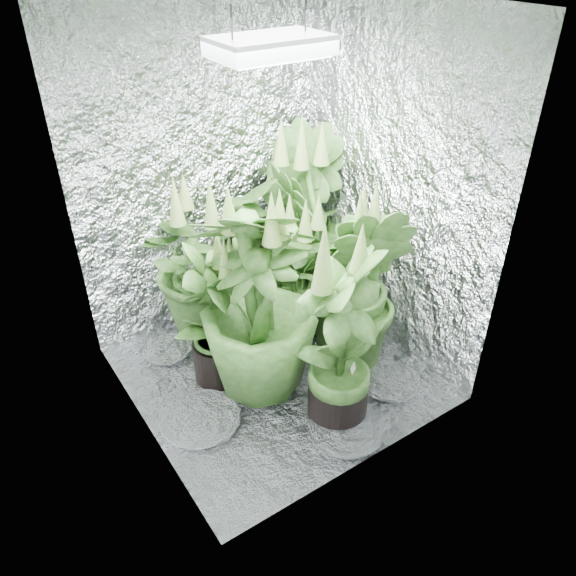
# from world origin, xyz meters

# --- Properties ---
(ground) EXTENTS (1.60, 1.60, 0.00)m
(ground) POSITION_xyz_m (0.00, 0.00, 0.00)
(ground) COLOR white
(ground) RESTS_ON ground
(walls) EXTENTS (1.62, 1.62, 2.00)m
(walls) POSITION_xyz_m (0.00, 0.00, 1.00)
(walls) COLOR white
(walls) RESTS_ON ground
(ceiling) EXTENTS (1.60, 1.60, 0.01)m
(ceiling) POSITION_xyz_m (0.00, 0.00, 2.00)
(ceiling) COLOR white
(ceiling) RESTS_ON walls
(grow_lamp) EXTENTS (0.50, 0.30, 0.22)m
(grow_lamp) POSITION_xyz_m (0.00, 0.00, 1.83)
(grow_lamp) COLOR gray
(grow_lamp) RESTS_ON ceiling
(plant_a) EXTENTS (1.15, 1.15, 1.07)m
(plant_a) POSITION_xyz_m (-0.11, 0.64, 0.50)
(plant_a) COLOR black
(plant_a) RESTS_ON ground
(plant_b) EXTENTS (0.63, 0.63, 0.94)m
(plant_b) POSITION_xyz_m (-0.29, 0.16, 0.42)
(plant_b) COLOR black
(plant_b) RESTS_ON ground
(plant_c) EXTENTS (0.69, 0.69, 1.31)m
(plant_c) POSITION_xyz_m (0.56, 0.51, 0.61)
(plant_c) COLOR black
(plant_c) RESTS_ON ground
(plant_d) EXTENTS (0.89, 0.89, 1.25)m
(plant_d) POSITION_xyz_m (-0.13, -0.04, 0.58)
(plant_d) COLOR black
(plant_d) RESTS_ON ground
(plant_e) EXTENTS (0.82, 0.82, 0.98)m
(plant_e) POSITION_xyz_m (0.38, 0.28, 0.46)
(plant_e) COLOR black
(plant_e) RESTS_ON ground
(plant_f) EXTENTS (0.77, 0.77, 1.15)m
(plant_f) POSITION_xyz_m (0.09, -0.47, 0.52)
(plant_f) COLOR black
(plant_f) RESTS_ON ground
(plant_g) EXTENTS (0.80, 0.80, 1.15)m
(plant_g) POSITION_xyz_m (0.47, -0.15, 0.54)
(plant_g) COLOR black
(plant_g) RESTS_ON ground
(circulation_fan) EXTENTS (0.16, 0.27, 0.32)m
(circulation_fan) POSITION_xyz_m (0.62, 0.41, 0.13)
(circulation_fan) COLOR black
(circulation_fan) RESTS_ON ground
(plant_label) EXTENTS (0.06, 0.05, 0.09)m
(plant_label) POSITION_xyz_m (0.16, -0.51, 0.30)
(plant_label) COLOR white
(plant_label) RESTS_ON plant_f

